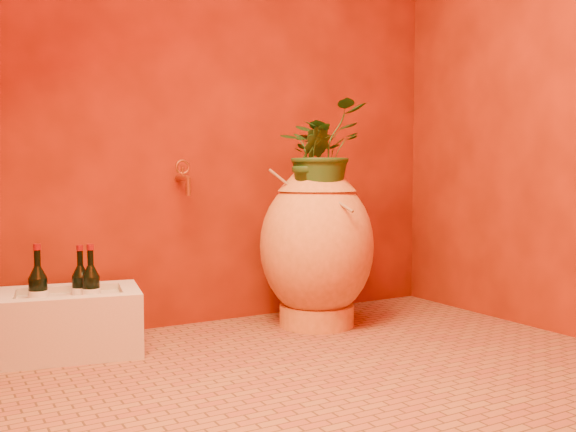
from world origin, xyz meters
TOP-DOWN VIEW (x-y plane):
  - floor at (0.00, 0.00)m, footprint 2.50×2.50m
  - wall_back at (0.00, 1.00)m, footprint 2.50×0.02m
  - wall_right at (1.25, 0.00)m, footprint 0.02×2.00m
  - amphora at (0.33, 0.65)m, footprint 0.63×0.63m
  - stone_basin at (-0.85, 0.75)m, footprint 0.64×0.49m
  - wine_bottle_a at (-0.79, 0.80)m, footprint 0.08×0.08m
  - wine_bottle_b at (-0.97, 0.77)m, footprint 0.08×0.08m
  - wine_bottle_c at (-0.76, 0.74)m, footprint 0.08×0.08m
  - wall_tap at (-0.27, 0.91)m, footprint 0.08×0.16m
  - plant_main at (0.34, 0.63)m, footprint 0.53×0.50m
  - plant_side at (0.27, 0.60)m, footprint 0.24×0.22m

SIDE VIEW (x-z plane):
  - floor at x=0.00m, z-range 0.00..0.00m
  - stone_basin at x=-0.85m, z-range -0.01..0.26m
  - wine_bottle_a at x=-0.79m, z-range 0.10..0.41m
  - wine_bottle_c at x=-0.76m, z-range 0.10..0.42m
  - wine_bottle_b at x=-0.97m, z-range 0.10..0.43m
  - amphora at x=0.33m, z-range 0.00..0.81m
  - wall_tap at x=-0.27m, z-range 0.67..0.84m
  - plant_side at x=0.27m, z-range 0.65..0.99m
  - plant_main at x=0.34m, z-range 0.64..1.12m
  - wall_back at x=0.00m, z-range 0.00..2.50m
  - wall_right at x=1.25m, z-range 0.00..2.50m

